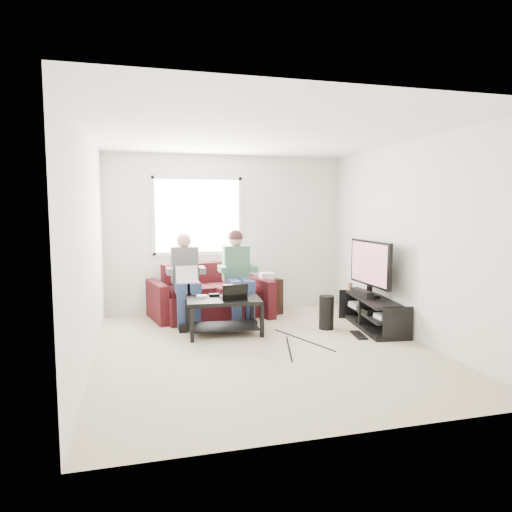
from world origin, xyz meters
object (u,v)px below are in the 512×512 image
object	(u,v)px
sofa	(209,297)
subwoofer	(326,312)
end_table	(267,295)
coffee_table	(224,308)
tv_stand	(372,315)
tv	(370,265)

from	to	relation	value
sofa	subwoofer	distance (m)	1.91
end_table	coffee_table	bearing A→B (deg)	-131.32
subwoofer	end_table	bearing A→B (deg)	116.38
coffee_table	subwoofer	distance (m)	1.48
sofa	coffee_table	xyz separation A→B (m)	(0.03, -1.07, 0.06)
sofa	subwoofer	xyz separation A→B (m)	(1.50, -1.17, -0.07)
coffee_table	tv_stand	size ratio (longest dim) A/B	0.74
subwoofer	end_table	world-z (taller)	end_table
coffee_table	end_table	distance (m)	1.38
sofa	tv_stand	world-z (taller)	sofa
tv_stand	end_table	size ratio (longest dim) A/B	2.08
coffee_table	subwoofer	world-z (taller)	coffee_table
coffee_table	tv	world-z (taller)	tv
tv	end_table	world-z (taller)	tv
sofa	coffee_table	world-z (taller)	sofa
tv_stand	coffee_table	bearing A→B (deg)	173.59
tv_stand	end_table	distance (m)	1.76
coffee_table	sofa	bearing A→B (deg)	91.58
coffee_table	tv	distance (m)	2.20
tv_stand	tv	xyz separation A→B (m)	(-0.00, 0.10, 0.71)
coffee_table	subwoofer	xyz separation A→B (m)	(1.47, -0.10, -0.13)
tv	subwoofer	distance (m)	0.93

